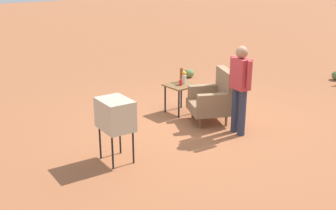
{
  "coord_description": "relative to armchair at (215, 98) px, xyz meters",
  "views": [
    {
      "loc": [
        5.59,
        -5.42,
        2.99
      ],
      "look_at": [
        0.15,
        -1.05,
        0.65
      ],
      "focal_mm": 44.88,
      "sensor_mm": 36.0,
      "label": 1
    }
  ],
  "objects": [
    {
      "name": "shrub_mid",
      "position": [
        -2.93,
        1.93,
        -0.38
      ],
      "size": [
        0.3,
        0.3,
        0.23
      ],
      "primitive_type": "ellipsoid",
      "color": "olive",
      "rests_on": "ground"
    },
    {
      "name": "flower_vase",
      "position": [
        -0.85,
        -0.06,
        0.26
      ],
      "size": [
        0.15,
        0.1,
        0.27
      ],
      "color": "silver",
      "rests_on": "side_table"
    },
    {
      "name": "bottle_tall_amber",
      "position": [
        -1.01,
        0.0,
        0.27
      ],
      "size": [
        0.07,
        0.07,
        0.3
      ],
      "primitive_type": "cylinder",
      "color": "brown",
      "rests_on": "side_table"
    },
    {
      "name": "armchair",
      "position": [
        0.0,
        0.0,
        0.0
      ],
      "size": [
        1.03,
        1.04,
        1.06
      ],
      "color": "brown",
      "rests_on": "ground"
    },
    {
      "name": "side_table",
      "position": [
        -0.84,
        -0.17,
        0.03
      ],
      "size": [
        0.56,
        0.56,
        0.61
      ],
      "color": "black",
      "rests_on": "ground"
    },
    {
      "name": "ground_plane",
      "position": [
        -0.03,
        -0.22,
        -0.5
      ],
      "size": [
        60.0,
        60.0,
        0.0
      ],
      "primitive_type": "plane",
      "color": "#A05B38"
    },
    {
      "name": "tv_on_stand",
      "position": [
        0.29,
        -2.46,
        0.28
      ],
      "size": [
        0.64,
        0.49,
        1.03
      ],
      "color": "black",
      "rests_on": "ground"
    },
    {
      "name": "person_standing",
      "position": [
        0.71,
        -0.08,
        0.44
      ],
      "size": [
        0.56,
        0.28,
        1.64
      ],
      "color": "#2D3347",
      "rests_on": "ground"
    },
    {
      "name": "soda_can_red",
      "position": [
        -0.8,
        -0.2,
        0.18
      ],
      "size": [
        0.07,
        0.07,
        0.12
      ],
      "primitive_type": "cylinder",
      "color": "red",
      "rests_on": "side_table"
    }
  ]
}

